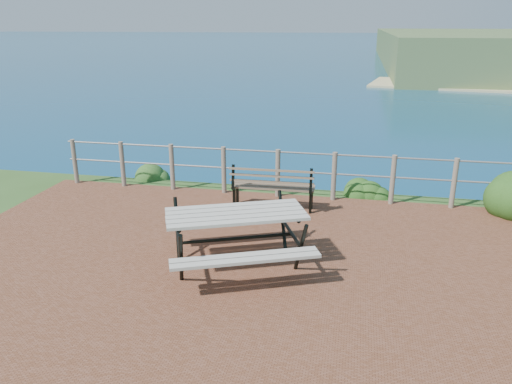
# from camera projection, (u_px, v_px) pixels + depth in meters

# --- Properties ---
(ground) EXTENTS (10.00, 7.00, 0.12)m
(ground) POSITION_uv_depth(u_px,v_px,m) (241.00, 271.00, 7.34)
(ground) COLOR brown
(ground) RESTS_ON ground
(ocean) EXTENTS (1200.00, 1200.00, 0.00)m
(ocean) POSITION_uv_depth(u_px,v_px,m) (358.00, 31.00, 192.81)
(ocean) COLOR #135673
(ocean) RESTS_ON ground
(safety_railing) EXTENTS (9.40, 0.10, 1.00)m
(safety_railing) POSITION_uv_depth(u_px,v_px,m) (278.00, 171.00, 10.26)
(safety_railing) COLOR #6B5B4C
(safety_railing) RESTS_ON ground
(picnic_table) EXTENTS (2.17, 1.63, 0.85)m
(picnic_table) POSITION_uv_depth(u_px,v_px,m) (236.00, 233.00, 7.31)
(picnic_table) COLOR #A59F93
(picnic_table) RESTS_ON ground
(park_bench) EXTENTS (1.61, 0.43, 0.90)m
(park_bench) POSITION_uv_depth(u_px,v_px,m) (273.00, 180.00, 9.58)
(park_bench) COLOR brown
(park_bench) RESTS_ON ground
(shrub_lip_west) EXTENTS (0.72, 0.72, 0.45)m
(shrub_lip_west) POSITION_uv_depth(u_px,v_px,m) (151.00, 178.00, 11.71)
(shrub_lip_west) COLOR #21491B
(shrub_lip_west) RESTS_ON ground
(shrub_lip_east) EXTENTS (0.84, 0.84, 0.60)m
(shrub_lip_east) POSITION_uv_depth(u_px,v_px,m) (366.00, 192.00, 10.74)
(shrub_lip_east) COLOR #234A16
(shrub_lip_east) RESTS_ON ground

